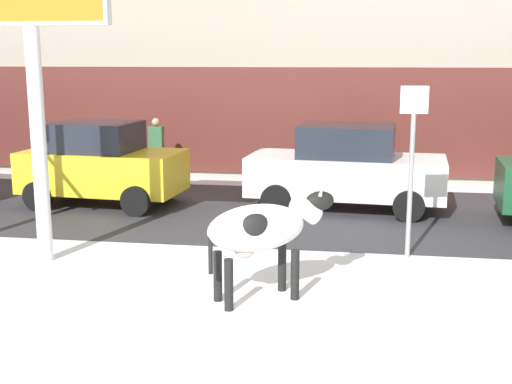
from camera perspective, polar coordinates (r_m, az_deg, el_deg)
name	(u,v)px	position (r m, az deg, el deg)	size (l,w,h in m)	color
ground_plane	(175,354)	(7.80, -6.90, -13.48)	(120.00, 120.00, 0.00)	white
road_strip	(265,212)	(14.39, 0.76, -1.68)	(60.00, 5.60, 0.01)	#333338
cow_holstein	(261,229)	(9.01, 0.41, -3.18)	(1.81, 1.40, 1.54)	silver
car_yellow_hatchback	(101,164)	(15.31, -13.01, 2.34)	(3.62, 2.14, 1.86)	gold
car_white_sedan	(346,168)	(14.65, 7.67, 2.06)	(4.32, 2.23, 1.84)	white
pedestrian_near_billboard	(157,151)	(17.47, -8.46, 3.45)	(0.36, 0.24, 1.73)	#282833
street_sign	(412,158)	(11.13, 13.11, 2.86)	(0.44, 0.08, 2.82)	gray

